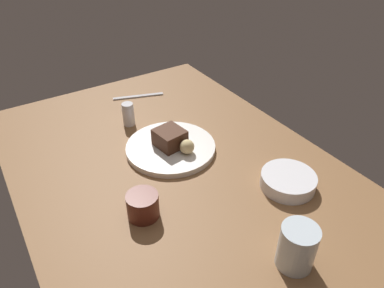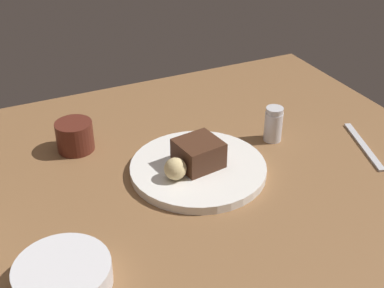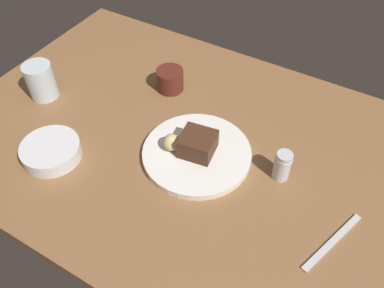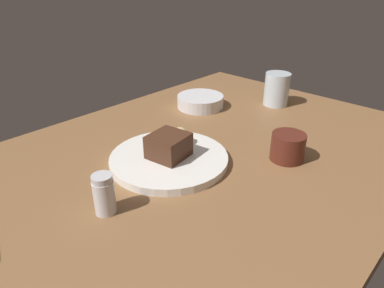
{
  "view_description": "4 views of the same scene",
  "coord_description": "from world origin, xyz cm",
  "px_view_note": "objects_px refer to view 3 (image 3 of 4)",
  "views": [
    {
      "loc": [
        -71.26,
        39.09,
        68.09
      ],
      "look_at": [
        -1.0,
        -5.71,
        8.81
      ],
      "focal_mm": 33.85,
      "sensor_mm": 36.0,
      "label": 1
    },
    {
      "loc": [
        -30.02,
        -78.41,
        60.97
      ],
      "look_at": [
        6.42,
        -0.9,
        8.49
      ],
      "focal_mm": 48.0,
      "sensor_mm": 36.0,
      "label": 2
    },
    {
      "loc": [
        38.52,
        -59.86,
        78.29
      ],
      "look_at": [
        5.35,
        -2.96,
        6.55
      ],
      "focal_mm": 37.46,
      "sensor_mm": 36.0,
      "label": 3
    },
    {
      "loc": [
        53.46,
        47.69,
        43.32
      ],
      "look_at": [
        1.13,
        -1.11,
        6.27
      ],
      "focal_mm": 32.49,
      "sensor_mm": 36.0,
      "label": 4
    }
  ],
  "objects_px": {
    "chocolate_cake_slice": "(198,144)",
    "butter_knife": "(332,242)",
    "bread_roll": "(172,142)",
    "water_glass": "(41,81)",
    "salt_shaker": "(282,166)",
    "side_bowl": "(51,151)",
    "dessert_plate": "(197,154)",
    "coffee_cup": "(170,80)"
  },
  "relations": [
    {
      "from": "chocolate_cake_slice",
      "to": "butter_knife",
      "type": "height_order",
      "value": "chocolate_cake_slice"
    },
    {
      "from": "bread_roll",
      "to": "water_glass",
      "type": "height_order",
      "value": "water_glass"
    },
    {
      "from": "salt_shaker",
      "to": "side_bowl",
      "type": "bearing_deg",
      "value": -156.22
    },
    {
      "from": "water_glass",
      "to": "side_bowl",
      "type": "bearing_deg",
      "value": -41.69
    },
    {
      "from": "dessert_plate",
      "to": "water_glass",
      "type": "height_order",
      "value": "water_glass"
    },
    {
      "from": "side_bowl",
      "to": "butter_knife",
      "type": "bearing_deg",
      "value": 9.73
    },
    {
      "from": "dessert_plate",
      "to": "coffee_cup",
      "type": "distance_m",
      "value": 0.27
    },
    {
      "from": "chocolate_cake_slice",
      "to": "water_glass",
      "type": "height_order",
      "value": "water_glass"
    },
    {
      "from": "butter_knife",
      "to": "water_glass",
      "type": "bearing_deg",
      "value": -74.42
    },
    {
      "from": "dessert_plate",
      "to": "bread_roll",
      "type": "relative_size",
      "value": 6.3
    },
    {
      "from": "dessert_plate",
      "to": "bread_roll",
      "type": "xyz_separation_m",
      "value": [
        -0.06,
        -0.02,
        0.03
      ]
    },
    {
      "from": "salt_shaker",
      "to": "water_glass",
      "type": "relative_size",
      "value": 0.76
    },
    {
      "from": "salt_shaker",
      "to": "side_bowl",
      "type": "distance_m",
      "value": 0.56
    },
    {
      "from": "salt_shaker",
      "to": "coffee_cup",
      "type": "relative_size",
      "value": 1.0
    },
    {
      "from": "salt_shaker",
      "to": "side_bowl",
      "type": "xyz_separation_m",
      "value": [
        -0.51,
        -0.23,
        -0.02
      ]
    },
    {
      "from": "dessert_plate",
      "to": "side_bowl",
      "type": "bearing_deg",
      "value": -149.74
    },
    {
      "from": "dessert_plate",
      "to": "bread_roll",
      "type": "height_order",
      "value": "bread_roll"
    },
    {
      "from": "dessert_plate",
      "to": "bread_roll",
      "type": "distance_m",
      "value": 0.07
    },
    {
      "from": "chocolate_cake_slice",
      "to": "bread_roll",
      "type": "distance_m",
      "value": 0.06
    },
    {
      "from": "salt_shaker",
      "to": "butter_knife",
      "type": "bearing_deg",
      "value": -34.41
    },
    {
      "from": "salt_shaker",
      "to": "coffee_cup",
      "type": "distance_m",
      "value": 0.42
    },
    {
      "from": "bread_roll",
      "to": "coffee_cup",
      "type": "distance_m",
      "value": 0.25
    },
    {
      "from": "dessert_plate",
      "to": "chocolate_cake_slice",
      "type": "height_order",
      "value": "chocolate_cake_slice"
    },
    {
      "from": "salt_shaker",
      "to": "chocolate_cake_slice",
      "type": "bearing_deg",
      "value": -167.75
    },
    {
      "from": "coffee_cup",
      "to": "chocolate_cake_slice",
      "type": "bearing_deg",
      "value": -43.39
    },
    {
      "from": "dessert_plate",
      "to": "water_glass",
      "type": "xyz_separation_m",
      "value": [
        -0.49,
        -0.02,
        0.04
      ]
    },
    {
      "from": "chocolate_cake_slice",
      "to": "water_glass",
      "type": "relative_size",
      "value": 0.79
    },
    {
      "from": "chocolate_cake_slice",
      "to": "salt_shaker",
      "type": "bearing_deg",
      "value": 12.25
    },
    {
      "from": "bread_roll",
      "to": "salt_shaker",
      "type": "height_order",
      "value": "salt_shaker"
    },
    {
      "from": "butter_knife",
      "to": "dessert_plate",
      "type": "bearing_deg",
      "value": -81.45
    },
    {
      "from": "dessert_plate",
      "to": "butter_knife",
      "type": "bearing_deg",
      "value": -10.19
    },
    {
      "from": "salt_shaker",
      "to": "side_bowl",
      "type": "relative_size",
      "value": 0.54
    },
    {
      "from": "dessert_plate",
      "to": "salt_shaker",
      "type": "bearing_deg",
      "value": 12.51
    },
    {
      "from": "side_bowl",
      "to": "coffee_cup",
      "type": "xyz_separation_m",
      "value": [
        0.11,
        0.37,
        0.01
      ]
    },
    {
      "from": "water_glass",
      "to": "salt_shaker",
      "type": "bearing_deg",
      "value": 5.17
    },
    {
      "from": "salt_shaker",
      "to": "coffee_cup",
      "type": "height_order",
      "value": "salt_shaker"
    },
    {
      "from": "chocolate_cake_slice",
      "to": "butter_knife",
      "type": "distance_m",
      "value": 0.37
    },
    {
      "from": "dessert_plate",
      "to": "water_glass",
      "type": "distance_m",
      "value": 0.49
    },
    {
      "from": "dessert_plate",
      "to": "side_bowl",
      "type": "height_order",
      "value": "side_bowl"
    },
    {
      "from": "chocolate_cake_slice",
      "to": "coffee_cup",
      "type": "relative_size",
      "value": 1.05
    },
    {
      "from": "dessert_plate",
      "to": "water_glass",
      "type": "relative_size",
      "value": 2.63
    },
    {
      "from": "coffee_cup",
      "to": "butter_knife",
      "type": "distance_m",
      "value": 0.61
    }
  ]
}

